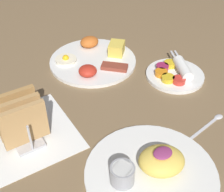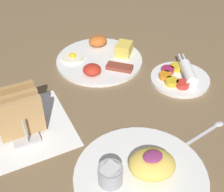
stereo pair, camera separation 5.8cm
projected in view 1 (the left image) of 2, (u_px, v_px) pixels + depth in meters
ground_plane at (118, 107)px, 0.79m from camera, size 3.00×3.00×0.00m
napkin_flat at (25, 135)px, 0.71m from camera, size 0.22×0.22×0.00m
plate_breakfast at (94, 59)px, 0.95m from camera, size 0.26×0.26×0.05m
plate_condiments at (175, 73)px, 0.89m from camera, size 0.16×0.17×0.04m
plate_foreground at (151, 170)px, 0.62m from camera, size 0.27×0.27×0.06m
toast_rack at (21, 119)px, 0.68m from camera, size 0.10×0.12×0.10m
teaspoon at (211, 122)px, 0.74m from camera, size 0.13×0.03×0.01m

